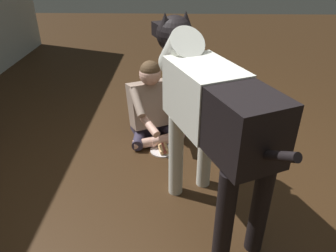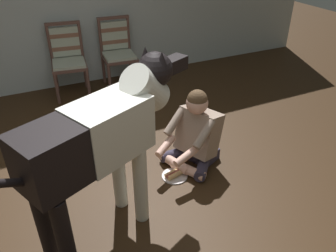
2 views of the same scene
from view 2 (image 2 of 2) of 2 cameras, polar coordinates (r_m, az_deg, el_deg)
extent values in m
plane|color=#362212|center=(2.96, -9.67, -15.45)|extent=(15.48, 15.48, 0.00)
cylinder|color=brown|center=(4.77, -13.29, 6.76)|extent=(0.04, 0.04, 0.42)
cylinder|color=brown|center=(4.77, -18.25, 5.96)|extent=(0.04, 0.04, 0.42)
cylinder|color=brown|center=(5.15, -13.83, 8.58)|extent=(0.04, 0.04, 0.42)
cylinder|color=brown|center=(5.15, -18.44, 7.83)|extent=(0.04, 0.04, 0.42)
cube|color=brown|center=(4.87, -16.36, 9.78)|extent=(0.51, 0.51, 0.04)
cube|color=#ADB5A1|center=(4.86, -16.42, 10.20)|extent=(0.47, 0.47, 0.04)
cylinder|color=brown|center=(4.99, -14.58, 13.97)|extent=(0.04, 0.04, 0.52)
cylinder|color=brown|center=(4.98, -19.44, 13.19)|extent=(0.04, 0.04, 0.52)
cube|color=brown|center=(4.92, -17.46, 16.24)|extent=(0.46, 0.10, 0.04)
cube|color=#ADB5A1|center=(4.98, -16.99, 13.48)|extent=(0.38, 0.10, 0.40)
cube|color=brown|center=(4.96, -17.16, 14.45)|extent=(0.39, 0.11, 0.06)
cube|color=brown|center=(5.01, -16.83, 12.51)|extent=(0.39, 0.11, 0.06)
cylinder|color=brown|center=(4.96, -5.11, 8.45)|extent=(0.04, 0.04, 0.42)
cylinder|color=brown|center=(4.87, -9.84, 7.67)|extent=(0.04, 0.04, 0.42)
cylinder|color=brown|center=(5.33, -6.39, 10.06)|extent=(0.04, 0.04, 0.42)
cylinder|color=brown|center=(5.25, -10.83, 9.36)|extent=(0.04, 0.04, 0.42)
cube|color=brown|center=(5.01, -8.24, 11.35)|extent=(0.49, 0.49, 0.04)
cube|color=#ADB5A1|center=(5.00, -8.27, 11.76)|extent=(0.45, 0.45, 0.04)
cylinder|color=brown|center=(5.17, -6.73, 15.33)|extent=(0.04, 0.04, 0.52)
cylinder|color=brown|center=(5.08, -11.41, 14.68)|extent=(0.04, 0.04, 0.52)
cube|color=brown|center=(5.06, -9.29, 17.62)|extent=(0.46, 0.08, 0.04)
cube|color=#ADB5A1|center=(5.12, -9.05, 14.91)|extent=(0.38, 0.08, 0.40)
cube|color=brown|center=(5.10, -9.13, 15.87)|extent=(0.39, 0.09, 0.06)
cube|color=brown|center=(5.15, -8.96, 13.96)|extent=(0.39, 0.09, 0.06)
cube|color=#362F44|center=(3.56, 5.40, -4.45)|extent=(0.36, 0.41, 0.12)
cylinder|color=#362F44|center=(3.38, 5.95, -6.59)|extent=(0.34, 0.37, 0.11)
cylinder|color=beige|center=(3.32, 3.45, -7.43)|extent=(0.25, 0.36, 0.09)
cylinder|color=#362F44|center=(3.52, 1.83, -4.61)|extent=(0.40, 0.11, 0.11)
cylinder|color=beige|center=(3.40, 1.16, -6.28)|extent=(0.21, 0.37, 0.09)
cube|color=tan|center=(3.37, 5.16, -0.91)|extent=(0.45, 0.49, 0.49)
cylinder|color=tan|center=(3.11, 6.16, -1.37)|extent=(0.30, 0.19, 0.24)
cylinder|color=beige|center=(3.09, 3.09, -5.13)|extent=(0.28, 0.14, 0.12)
cylinder|color=tan|center=(3.28, 1.17, 0.78)|extent=(0.30, 0.19, 0.24)
cylinder|color=beige|center=(3.22, -0.44, -3.41)|extent=(0.27, 0.21, 0.12)
sphere|color=beige|center=(3.16, 4.94, 3.85)|extent=(0.21, 0.21, 0.21)
sphere|color=brown|center=(3.15, 4.97, 4.44)|extent=(0.19, 0.19, 0.19)
cylinder|color=silver|center=(2.86, -8.33, -7.73)|extent=(0.11, 0.11, 0.70)
cylinder|color=silver|center=(2.71, -4.68, -9.99)|extent=(0.11, 0.11, 0.70)
cylinder|color=black|center=(2.59, -20.28, -14.89)|extent=(0.11, 0.11, 0.70)
cylinder|color=black|center=(2.43, -17.00, -18.03)|extent=(0.11, 0.11, 0.70)
cube|color=silver|center=(2.38, -9.91, -0.36)|extent=(0.66, 0.56, 0.41)
cube|color=black|center=(2.19, -18.34, -4.83)|extent=(0.58, 0.51, 0.39)
cylinder|color=silver|center=(2.52, -3.88, 6.39)|extent=(0.47, 0.40, 0.40)
sphere|color=black|center=(2.55, -2.21, 9.49)|extent=(0.27, 0.27, 0.27)
cube|color=black|center=(2.71, 1.08, 10.47)|extent=(0.24, 0.19, 0.11)
cone|color=black|center=(2.55, -3.85, 11.95)|extent=(0.13, 0.13, 0.12)
cone|color=black|center=(2.45, -1.04, 11.15)|extent=(0.13, 0.13, 0.12)
cylinder|color=black|center=(2.13, -23.96, -8.70)|extent=(0.35, 0.19, 0.24)
cylinder|color=silver|center=(3.33, 1.14, -8.43)|extent=(0.25, 0.25, 0.01)
cylinder|color=#EAB572|center=(3.30, 1.39, -8.22)|extent=(0.20, 0.09, 0.05)
cylinder|color=#EAB572|center=(3.32, 0.91, -7.85)|extent=(0.20, 0.09, 0.05)
cylinder|color=brown|center=(3.30, 1.15, -7.93)|extent=(0.20, 0.08, 0.04)
camera|label=1|loc=(2.62, -58.99, 8.28)|focal=34.10mm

